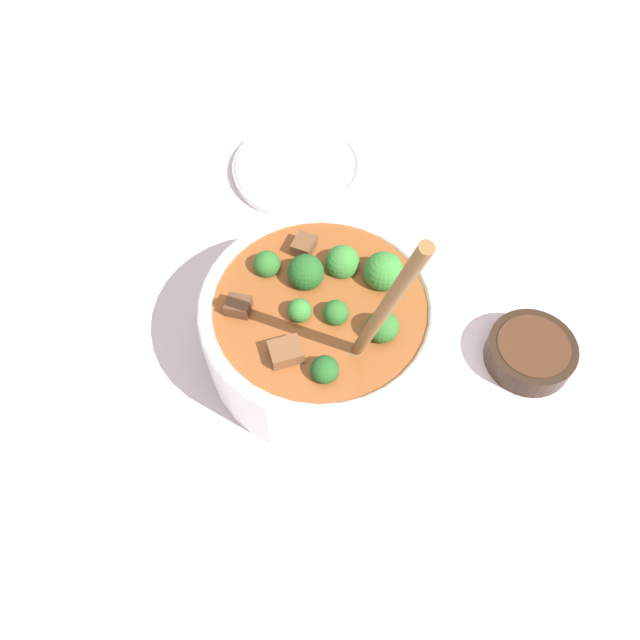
# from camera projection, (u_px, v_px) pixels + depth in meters

# --- Properties ---
(ground_plane) EXTENTS (4.00, 4.00, 0.00)m
(ground_plane) POSITION_uv_depth(u_px,v_px,m) (320.00, 349.00, 0.73)
(ground_plane) COLOR silver
(stew_bowl) EXTENTS (0.26, 0.26, 0.32)m
(stew_bowl) POSITION_uv_depth(u_px,v_px,m) (321.00, 323.00, 0.68)
(stew_bowl) COLOR white
(stew_bowl) RESTS_ON ground_plane
(condiment_bowl) EXTENTS (0.10, 0.10, 0.03)m
(condiment_bowl) POSITION_uv_depth(u_px,v_px,m) (531.00, 352.00, 0.71)
(condiment_bowl) COLOR black
(condiment_bowl) RESTS_ON ground_plane
(empty_plate) EXTENTS (0.19, 0.19, 0.02)m
(empty_plate) POSITION_uv_depth(u_px,v_px,m) (299.00, 167.00, 0.88)
(empty_plate) COLOR white
(empty_plate) RESTS_ON ground_plane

